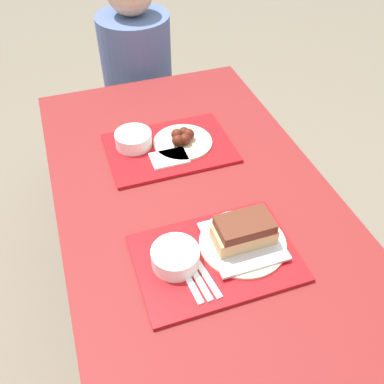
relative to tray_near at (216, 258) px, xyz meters
name	(u,v)px	position (x,y,z in m)	size (l,w,h in m)	color
ground_plane	(195,319)	(0.03, 0.24, -0.73)	(12.00, 12.00, 0.00)	#706656
picnic_table	(196,219)	(0.03, 0.24, -0.10)	(0.83, 1.46, 0.73)	maroon
picnic_bench_far	(135,122)	(0.03, 1.19, -0.36)	(0.78, 0.28, 0.45)	maroon
tray_near	(216,258)	(0.00, 0.00, 0.00)	(0.42, 0.29, 0.01)	#B21419
tray_far	(170,148)	(0.02, 0.49, 0.00)	(0.42, 0.29, 0.01)	#B21419
bowl_coleslaw_near	(175,256)	(-0.11, 0.01, 0.03)	(0.12, 0.12, 0.05)	white
brisket_sandwich_plate	(243,236)	(0.08, 0.02, 0.04)	(0.23, 0.23, 0.09)	beige
plastic_fork_near	(195,274)	(-0.07, -0.04, 0.01)	(0.04, 0.17, 0.00)	white
plastic_knife_near	(204,272)	(-0.05, -0.04, 0.01)	(0.04, 0.17, 0.00)	white
plastic_spoon_near	(187,276)	(-0.09, -0.04, 0.01)	(0.03, 0.17, 0.00)	white
condiment_packet	(210,237)	(0.01, 0.07, 0.01)	(0.04, 0.03, 0.01)	teal
bowl_coleslaw_far	(133,138)	(-0.09, 0.53, 0.03)	(0.12, 0.12, 0.05)	white
wings_plate_far	(183,139)	(0.07, 0.49, 0.02)	(0.20, 0.20, 0.05)	beige
napkin_far	(169,158)	(0.00, 0.42, 0.01)	(0.12, 0.08, 0.01)	white
person_seated_across	(136,57)	(0.07, 1.19, 0.00)	(0.32, 0.32, 0.66)	#4C6093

